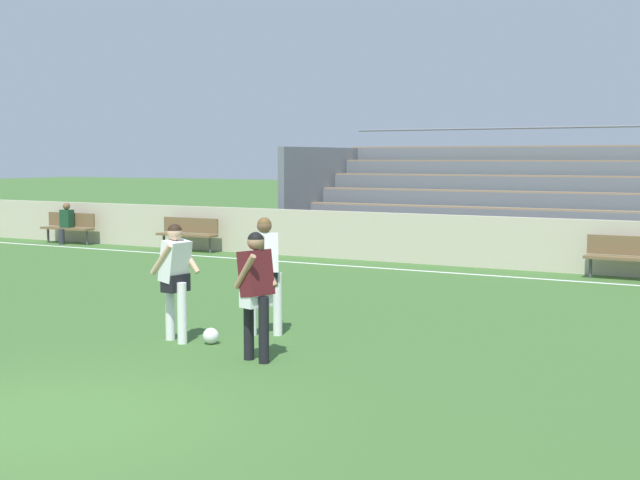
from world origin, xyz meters
The scene contains 12 objects.
ground_plane centered at (0.00, 0.00, 0.00)m, with size 160.00×160.00×0.00m, color #3D662D.
field_line_sideline centered at (0.00, 12.24, 0.00)m, with size 44.00×0.12×0.01m, color white.
sideline_wall centered at (0.00, 13.51, 0.59)m, with size 48.00×0.16×1.19m, color beige.
bleacher_stand centered at (2.14, 16.81, 1.48)m, with size 17.27×4.89×3.39m.
bench_far_left centered at (3.01, 13.01, 0.55)m, with size 1.80×0.40×0.90m.
bench_near_bin centered at (-12.82, 13.01, 0.55)m, with size 1.80×0.40×0.90m.
bench_near_wall_gap centered at (-8.42, 13.01, 0.55)m, with size 1.80×0.40×0.90m.
spectator_seated centered at (-12.82, 12.90, 0.70)m, with size 0.36×0.42×1.21m.
player_white_overlapping centered at (-1.20, 3.47, 0.96)m, with size 0.57×0.49×1.62m.
player_white_pressing_high centered at (-0.38, 4.44, 1.00)m, with size 0.49×0.71×1.68m.
player_dark_challenging centered at (0.42, 3.02, 0.95)m, with size 0.45×0.58×1.61m.
soccer_ball centered at (-0.69, 3.59, 0.11)m, with size 0.22×0.22×0.22m, color white.
Camera 1 is at (6.49, -6.06, 2.52)m, focal length 50.24 mm.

